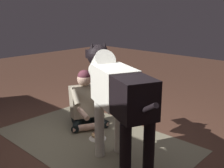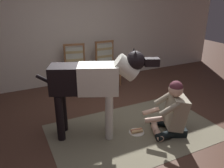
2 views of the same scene
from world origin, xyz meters
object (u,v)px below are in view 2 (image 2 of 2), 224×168
dining_chair_right_of_pair (107,61)px  large_dog (94,82)px  person_sitting_on_floor (172,112)px  dining_chair_left_of_pair (76,65)px  hot_dog_on_plate (137,131)px

dining_chair_right_of_pair → large_dog: large_dog is taller
dining_chair_right_of_pair → person_sitting_on_floor: (-0.01, -2.34, -0.20)m
dining_chair_left_of_pair → dining_chair_right_of_pair: (0.75, 0.00, 0.00)m
dining_chair_left_of_pair → hot_dog_on_plate: (0.26, -2.13, -0.52)m
dining_chair_left_of_pair → person_sitting_on_floor: bearing=-72.5°
dining_chair_right_of_pair → hot_dog_on_plate: 2.24m
person_sitting_on_floor → large_dog: large_dog is taller
dining_chair_right_of_pair → hot_dog_on_plate: size_ratio=4.18×
dining_chair_right_of_pair → hot_dog_on_plate: (-0.48, -2.13, -0.52)m
person_sitting_on_floor → hot_dog_on_plate: person_sitting_on_floor is taller
person_sitting_on_floor → large_dog: 1.25m
dining_chair_right_of_pair → person_sitting_on_floor: dining_chair_right_of_pair is taller
person_sitting_on_floor → hot_dog_on_plate: size_ratio=3.58×
large_dog → hot_dog_on_plate: large_dog is taller
person_sitting_on_floor → hot_dog_on_plate: bearing=156.1°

